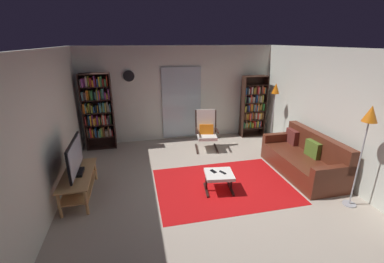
# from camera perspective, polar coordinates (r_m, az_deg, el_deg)

# --- Properties ---
(ground_plane) EXTENTS (7.02, 7.02, 0.00)m
(ground_plane) POSITION_cam_1_polar(r_m,az_deg,el_deg) (5.13, 3.32, -12.60)
(ground_plane) COLOR #B0A191
(wall_back) EXTENTS (5.60, 0.06, 2.60)m
(wall_back) POSITION_cam_1_polar(r_m,az_deg,el_deg) (7.31, -2.81, 8.27)
(wall_back) COLOR silver
(wall_back) RESTS_ON ground
(wall_left) EXTENTS (0.06, 6.00, 2.60)m
(wall_left) POSITION_cam_1_polar(r_m,az_deg,el_deg) (4.64, -30.36, -1.18)
(wall_left) COLOR silver
(wall_left) RESTS_ON ground
(wall_right) EXTENTS (0.06, 6.00, 2.60)m
(wall_right) POSITION_cam_1_polar(r_m,az_deg,el_deg) (5.91, 29.67, 2.97)
(wall_right) COLOR silver
(wall_right) RESTS_ON ground
(glass_door_panel) EXTENTS (1.10, 0.01, 2.00)m
(glass_door_panel) POSITION_cam_1_polar(r_m,az_deg,el_deg) (7.31, -2.28, 6.27)
(glass_door_panel) COLOR silver
(area_rug) EXTENTS (2.63, 1.90, 0.01)m
(area_rug) POSITION_cam_1_polar(r_m,az_deg,el_deg) (5.27, 6.92, -11.74)
(area_rug) COLOR red
(area_rug) RESTS_ON ground
(tv_stand) EXTENTS (0.51, 1.27, 0.47)m
(tv_stand) POSITION_cam_1_polar(r_m,az_deg,el_deg) (5.17, -23.78, -10.14)
(tv_stand) COLOR tan
(tv_stand) RESTS_ON ground
(television) EXTENTS (0.20, 1.03, 0.63)m
(television) POSITION_cam_1_polar(r_m,az_deg,el_deg) (4.99, -24.43, -5.41)
(television) COLOR black
(television) RESTS_ON tv_stand
(bookshelf_near_tv) EXTENTS (0.74, 0.30, 1.97)m
(bookshelf_near_tv) POSITION_cam_1_polar(r_m,az_deg,el_deg) (7.04, -20.12, 4.62)
(bookshelf_near_tv) COLOR black
(bookshelf_near_tv) RESTS_ON ground
(bookshelf_near_sofa) EXTENTS (0.70, 0.30, 1.79)m
(bookshelf_near_sofa) POSITION_cam_1_polar(r_m,az_deg,el_deg) (7.80, 13.30, 5.39)
(bookshelf_near_sofa) COLOR black
(bookshelf_near_sofa) RESTS_ON ground
(leather_sofa) EXTENTS (0.85, 1.92, 0.87)m
(leather_sofa) POSITION_cam_1_polar(r_m,az_deg,el_deg) (6.07, 23.48, -5.68)
(leather_sofa) COLOR #5B2819
(leather_sofa) RESTS_ON ground
(lounge_armchair) EXTENTS (0.65, 0.73, 1.02)m
(lounge_armchair) POSITION_cam_1_polar(r_m,az_deg,el_deg) (6.76, 3.18, 0.58)
(lounge_armchair) COLOR black
(lounge_armchair) RESTS_ON ground
(ottoman) EXTENTS (0.58, 0.55, 0.37)m
(ottoman) POSITION_cam_1_polar(r_m,az_deg,el_deg) (4.96, 6.00, -9.80)
(ottoman) COLOR white
(ottoman) RESTS_ON ground
(tv_remote) EXTENTS (0.10, 0.15, 0.02)m
(tv_remote) POSITION_cam_1_polar(r_m,az_deg,el_deg) (4.94, 6.80, -8.97)
(tv_remote) COLOR black
(tv_remote) RESTS_ON ottoman
(cell_phone) EXTENTS (0.11, 0.15, 0.01)m
(cell_phone) POSITION_cam_1_polar(r_m,az_deg,el_deg) (4.96, 4.73, -8.77)
(cell_phone) COLOR black
(cell_phone) RESTS_ON ottoman
(floor_lamp_by_sofa) EXTENTS (0.23, 0.23, 1.79)m
(floor_lamp_by_sofa) POSITION_cam_1_polar(r_m,az_deg,el_deg) (4.89, 34.48, 1.51)
(floor_lamp_by_sofa) COLOR #A5A5AD
(floor_lamp_by_sofa) RESTS_ON ground
(floor_lamp_by_shelf) EXTENTS (0.22, 0.22, 1.69)m
(floor_lamp_by_shelf) POSITION_cam_1_polar(r_m,az_deg,el_deg) (7.08, 17.90, 7.67)
(floor_lamp_by_shelf) COLOR #A5A5AD
(floor_lamp_by_shelf) RESTS_ON ground
(wall_clock) EXTENTS (0.29, 0.03, 0.29)m
(wall_clock) POSITION_cam_1_polar(r_m,az_deg,el_deg) (7.04, -13.82, 11.84)
(wall_clock) COLOR silver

